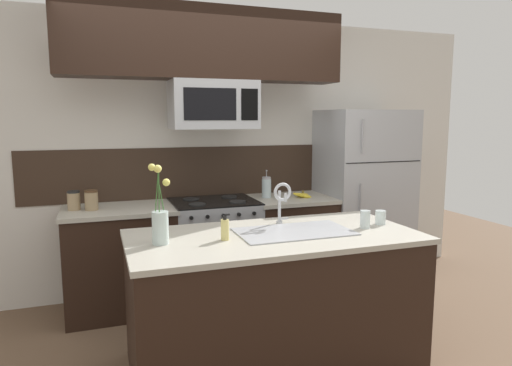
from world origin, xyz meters
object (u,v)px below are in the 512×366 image
banana_bunch (303,195)px  flower_vase (160,224)px  stove_range (215,250)px  dish_soap_bottle (225,229)px  storage_jar_tall (74,200)px  storage_jar_medium (91,200)px  drinking_glass (365,219)px  sink_faucet (282,198)px  microwave (213,105)px  french_press (266,187)px  refrigerator (362,196)px  spare_glass (380,217)px

banana_bunch → flower_vase: bearing=-141.8°
banana_bunch → stove_range: bearing=176.0°
dish_soap_bottle → flower_vase: bearing=173.8°
storage_jar_tall → storage_jar_medium: storage_jar_medium is taller
dish_soap_bottle → flower_vase: size_ratio=0.34×
storage_jar_medium → dish_soap_bottle: (0.79, -1.27, -0.01)m
drinking_glass → storage_jar_tall: bearing=145.2°
stove_range → sink_faucet: sink_faucet is taller
storage_jar_medium → microwave: bearing=-0.1°
french_press → flower_vase: (-1.18, -1.30, 0.02)m
microwave → drinking_glass: (0.74, -1.29, -0.81)m
refrigerator → dish_soap_bottle: bearing=-144.2°
sink_faucet → spare_glass: bearing=-17.6°
microwave → sink_faucet: microwave is taller
spare_glass → stove_range: bearing=126.2°
refrigerator → spare_glass: size_ratio=17.45×
storage_jar_medium → spare_glass: (1.95, -1.23, -0.03)m
stove_range → dish_soap_bottle: bearing=-101.1°
french_press → drinking_glass: (0.21, -1.37, -0.04)m
stove_range → sink_faucet: (0.23, -1.03, 0.65)m
sink_faucet → dish_soap_bottle: bearing=-152.4°
french_press → flower_vase: flower_vase is taller
drinking_glass → spare_glass: (0.17, 0.06, -0.01)m
storage_jar_medium → sink_faucet: sink_faucet is taller
sink_faucet → dish_soap_bottle: sink_faucet is taller
sink_faucet → stove_range: bearing=102.8°
french_press → drinking_glass: french_press is taller
banana_bunch → flower_vase: (-1.50, -1.18, 0.10)m
sink_faucet → flower_vase: size_ratio=0.63×
drinking_glass → sink_faucet: bearing=151.7°
refrigerator → dish_soap_bottle: (-1.81, -1.31, 0.11)m
storage_jar_tall → sink_faucet: sink_faucet is taller
flower_vase → drinking_glass: bearing=-2.6°
refrigerator → flower_vase: bearing=-150.2°
microwave → storage_jar_tall: bearing=177.5°
stove_range → spare_glass: spare_glass is taller
storage_jar_medium → storage_jar_tall: bearing=159.9°
stove_range → french_press: bearing=6.5°
dish_soap_bottle → drinking_glass: bearing=-1.1°
storage_jar_medium → spare_glass: 2.31m
stove_range → storage_jar_tall: size_ratio=5.82×
stove_range → storage_jar_medium: storage_jar_medium is taller
storage_jar_medium → drinking_glass: size_ratio=1.34×
french_press → sink_faucet: 1.14m
storage_jar_medium → refrigerator: bearing=0.9°
storage_jar_tall → spare_glass: 2.45m
storage_jar_medium → drinking_glass: 2.20m
microwave → drinking_glass: bearing=-59.9°
dish_soap_bottle → spare_glass: bearing=2.0°
microwave → flower_vase: 1.57m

